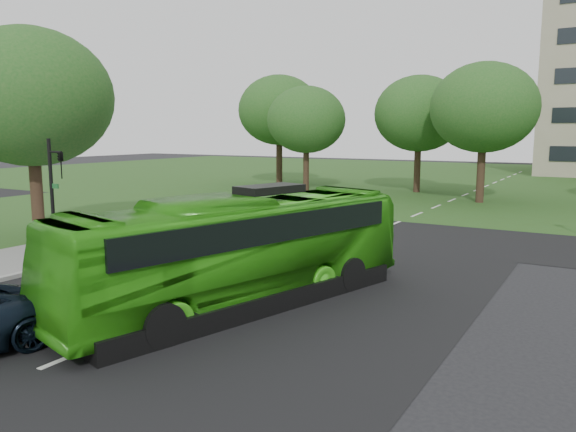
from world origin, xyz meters
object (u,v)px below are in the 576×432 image
object	(u,v)px
tree_park_c	(484,108)
bus	(241,251)
tree_park_a	(306,120)
tree_park_b	(419,114)
traffic_light	(54,193)
tree_side_near	(30,97)
tree_park_f	(279,110)

from	to	relation	value
tree_park_c	bus	bearing A→B (deg)	-91.99
tree_park_a	tree_park_b	xyz separation A→B (m)	(8.32, 3.21, 0.44)
tree_park_c	traffic_light	bearing A→B (deg)	-108.58
tree_park_a	bus	xyz separation A→B (m)	(13.14, -28.02, -4.22)
tree_side_near	tree_park_a	bearing A→B (deg)	90.39
tree_side_near	traffic_light	xyz separation A→B (m)	(4.91, -2.80, -3.56)
tree_park_a	traffic_light	xyz separation A→B (m)	(5.09, -27.83, -3.07)
tree_park_b	bus	distance (m)	31.94
tree_side_near	bus	xyz separation A→B (m)	(12.97, -2.99, -4.72)
tree_park_a	tree_park_f	bearing A→B (deg)	143.60
tree_side_near	bus	world-z (taller)	tree_side_near
tree_park_b	tree_side_near	size ratio (longest dim) A/B	1.00
tree_park_a	tree_park_f	xyz separation A→B (m)	(-4.65, 3.43, 0.95)
traffic_light	tree_park_f	bearing A→B (deg)	128.47
tree_park_b	traffic_light	xyz separation A→B (m)	(-3.23, -31.03, -3.51)
tree_park_a	tree_park_b	bearing A→B (deg)	21.08
tree_park_f	tree_park_c	bearing A→B (deg)	-13.51
tree_park_b	tree_park_c	world-z (taller)	tree_park_c
tree_park_a	bus	size ratio (longest dim) A/B	0.77
tree_side_near	bus	distance (m)	14.12
traffic_light	tree_side_near	bearing A→B (deg)	171.52
tree_park_b	tree_park_f	bearing A→B (deg)	179.02
tree_side_near	traffic_light	distance (m)	6.68
tree_park_b	tree_park_c	distance (m)	7.18
tree_park_b	tree_park_c	xyz separation A→B (m)	(5.76, -4.28, 0.19)
tree_park_f	tree_side_near	xyz separation A→B (m)	(4.82, -28.46, -0.46)
tree_park_c	bus	world-z (taller)	tree_park_c
tree_park_a	tree_park_c	size ratio (longest dim) A/B	0.90
tree_park_a	traffic_light	distance (m)	28.45
tree_park_c	bus	distance (m)	27.39
tree_park_b	bus	world-z (taller)	tree_park_b
tree_park_a	tree_side_near	size ratio (longest dim) A/B	0.92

